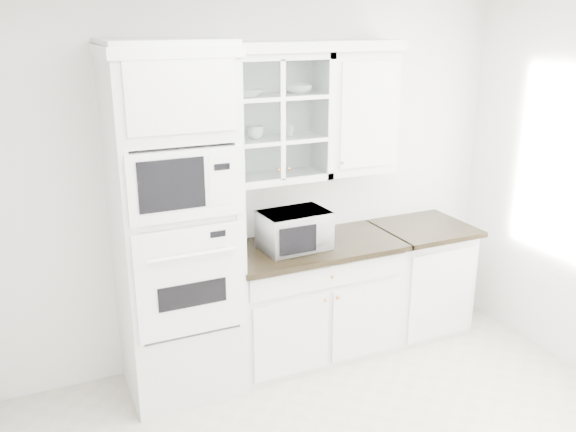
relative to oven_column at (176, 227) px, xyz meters
name	(u,v)px	position (x,y,z in m)	size (l,w,h in m)	color
room_shell	(353,162)	(0.75, -0.99, 0.58)	(4.00, 3.50, 2.70)	white
oven_column	(176,227)	(0.00, 0.00, 0.00)	(0.76, 0.68, 2.40)	silver
base_cabinet_run	(311,298)	(1.03, 0.03, -0.74)	(1.32, 0.67, 0.92)	silver
extra_base_cabinet	(418,277)	(2.03, 0.03, -0.74)	(0.72, 0.67, 0.92)	silver
upper_cabinet_glass	(273,118)	(0.78, 0.17, 0.65)	(0.80, 0.33, 0.90)	silver
upper_cabinet_solid	(356,112)	(1.46, 0.17, 0.65)	(0.55, 0.33, 0.90)	silver
crown_molding	(260,47)	(0.68, 0.14, 1.14)	(2.14, 0.38, 0.07)	white
countertop_microwave	(293,229)	(0.86, 0.00, -0.14)	(0.48, 0.40, 0.28)	white
bowl_a	(246,93)	(0.58, 0.15, 0.84)	(0.20, 0.20, 0.05)	white
bowl_b	(298,89)	(0.98, 0.18, 0.84)	(0.20, 0.20, 0.06)	white
cup_a	(255,133)	(0.64, 0.17, 0.56)	(0.12, 0.12, 0.09)	white
cup_b	(289,130)	(0.91, 0.18, 0.55)	(0.09, 0.09, 0.08)	white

